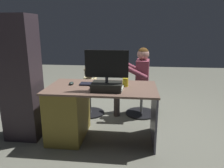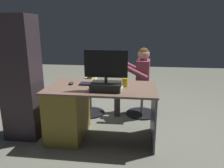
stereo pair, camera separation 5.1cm
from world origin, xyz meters
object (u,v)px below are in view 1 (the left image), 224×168
Objects in this scene: cup at (125,82)px; tv_remote at (93,87)px; desk at (75,110)px; visitor_chair at (141,100)px; computer_mouse at (71,83)px; teddy_bear at (89,79)px; keyboard at (96,84)px; monitor at (107,79)px; person at (136,76)px; office_chair_teddy at (90,99)px.

cup is 0.73× the size of tv_remote.
visitor_chair is at bearing -135.89° from desk.
computer_mouse is 0.75m from teddy_bear.
keyboard is 0.33m from computer_mouse.
monitor is at bearing 43.08° from cup.
monitor reaches higher than visitor_chair.
computer_mouse is (0.50, -0.20, -0.12)m from monitor.
tv_remote is (0.02, 0.13, -0.00)m from keyboard.
person is (0.10, 0.01, 0.41)m from visitor_chair.
computer_mouse is at bearing -22.39° from monitor.
tv_remote is at bearing 13.54° from cup.
office_chair_teddy and visitor_chair have the same top height.
desk is at bearing 16.93° from keyboard.
person is at bearing -174.82° from office_chair_teddy.
computer_mouse is (0.32, 0.02, 0.01)m from keyboard.
visitor_chair is at bearing -106.42° from cup.
person reaches higher than desk.
teddy_bear is at bearing 4.47° from visitor_chair.
desk is 0.43m from tv_remote.
visitor_chair is at bearing -151.32° from tv_remote.
computer_mouse is (0.05, -0.06, 0.35)m from desk.
tv_remote is at bearing 58.83° from person.
desk is 14.35× the size of computer_mouse.
computer_mouse is at bearing 40.46° from visitor_chair.
monitor reaches higher than office_chair_teddy.
keyboard is 0.39m from cup.
teddy_bear is (-0.08, -0.74, -0.11)m from computer_mouse.
person is (-0.77, -0.07, 0.40)m from office_chair_teddy.
tv_remote is 0.97m from office_chair_teddy.
keyboard is 4.38× the size of computer_mouse.
person reaches higher than cup.
visitor_chair is at bearing -175.53° from teddy_bear.
cup reaches higher than visitor_chair.
office_chair_teddy is 0.87m from person.
cup reaches higher than tv_remote.
visitor_chair is (-0.95, -0.81, -0.47)m from computer_mouse.
computer_mouse reaches higher than keyboard.
keyboard is 0.13m from tv_remote.
desk is 1.22× the size of person.
monitor is 0.25m from tv_remote.
keyboard reaches higher than tv_remote.
monitor is at bearing 113.80° from teddy_bear.
person is at bearing -132.90° from desk.
monitor reaches higher than cup.
monitor is at bearing 70.49° from person.
person is at bearing -100.07° from cup.
keyboard is 0.88m from office_chair_teddy.
cup is at bearing 79.93° from person.
computer_mouse is 1.33m from visitor_chair.
tv_remote is (-0.25, 0.04, 0.34)m from desk.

